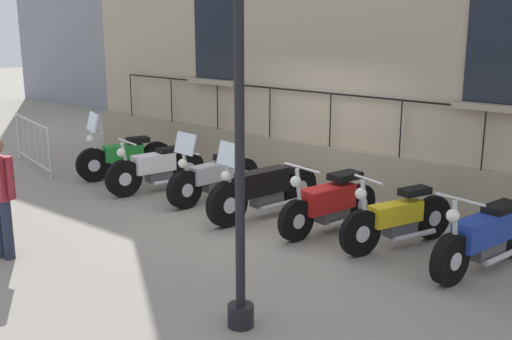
{
  "coord_description": "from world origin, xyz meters",
  "views": [
    {
      "loc": [
        7.69,
        6.16,
        3.21
      ],
      "look_at": [
        0.25,
        0.0,
        0.8
      ],
      "focal_mm": 44.08,
      "sensor_mm": 36.0,
      "label": 1
    }
  ],
  "objects": [
    {
      "name": "ground_plane",
      "position": [
        0.0,
        0.0,
        0.0
      ],
      "size": [
        60.0,
        60.0,
        0.0
      ],
      "primitive_type": "plane",
      "color": "gray"
    },
    {
      "name": "motorcycle_green",
      "position": [
        -0.05,
        -3.67,
        0.43
      ],
      "size": [
        1.89,
        0.97,
        1.36
      ],
      "color": "black",
      "rests_on": "ground_plane"
    },
    {
      "name": "motorcycle_white",
      "position": [
        0.2,
        -2.45,
        0.42
      ],
      "size": [
        1.97,
        0.8,
        1.02
      ],
      "color": "black",
      "rests_on": "ground_plane"
    },
    {
      "name": "motorcycle_silver",
      "position": [
        -0.03,
        -1.2,
        0.41
      ],
      "size": [
        2.01,
        0.6,
        1.29
      ],
      "color": "black",
      "rests_on": "ground_plane"
    },
    {
      "name": "motorcycle_black",
      "position": [
        0.12,
        0.05,
        0.46
      ],
      "size": [
        2.24,
        0.71,
        1.32
      ],
      "color": "black",
      "rests_on": "ground_plane"
    },
    {
      "name": "motorcycle_red",
      "position": [
        0.04,
        1.25,
        0.44
      ],
      "size": [
        1.95,
        0.83,
        1.09
      ],
      "color": "black",
      "rests_on": "ground_plane"
    },
    {
      "name": "motorcycle_yellow",
      "position": [
        -0.01,
        2.36,
        0.42
      ],
      "size": [
        1.9,
        0.85,
        1.08
      ],
      "color": "black",
      "rests_on": "ground_plane"
    },
    {
      "name": "motorcycle_blue",
      "position": [
        0.01,
        3.59,
        0.43
      ],
      "size": [
        2.11,
        0.78,
        1.08
      ],
      "color": "black",
      "rests_on": "ground_plane"
    },
    {
      "name": "lamppost",
      "position": [
        3.13,
        2.18,
        2.32
      ],
      "size": [
        0.31,
        0.31,
        4.28
      ],
      "color": "black",
      "rests_on": "ground_plane"
    },
    {
      "name": "crowd_barrier",
      "position": [
        0.68,
        -5.79,
        0.57
      ],
      "size": [
        0.64,
        2.22,
        1.05
      ],
      "color": "#B7B7BF",
      "rests_on": "ground_plane"
    }
  ]
}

